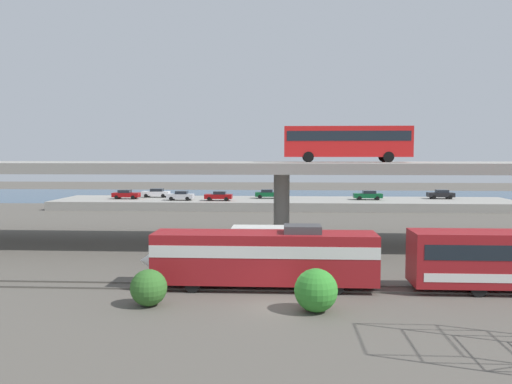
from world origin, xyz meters
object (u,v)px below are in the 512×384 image
(parked_car_1, at_px, (181,195))
(parked_car_2, at_px, (441,194))
(transit_bus_on_overpass, at_px, (347,141))
(parked_car_6, at_px, (268,194))
(parked_car_3, at_px, (219,196))
(parked_car_4, at_px, (368,195))
(parked_car_0, at_px, (126,194))
(train_locomotive, at_px, (253,255))
(service_truck_west, at_px, (250,244))
(parked_car_5, at_px, (156,193))

(parked_car_1, xyz_separation_m, parked_car_2, (42.26, 5.15, 0.00))
(transit_bus_on_overpass, height_order, parked_car_6, transit_bus_on_overpass)
(parked_car_3, relative_size, parked_car_4, 0.95)
(parked_car_0, distance_m, parked_car_3, 15.82)
(parked_car_0, height_order, parked_car_3, same)
(train_locomotive, relative_size, parked_car_6, 3.60)
(train_locomotive, bearing_deg, service_truck_west, -84.49)
(parked_car_6, bearing_deg, parked_car_3, -148.35)
(parked_car_1, height_order, parked_car_4, same)
(train_locomotive, relative_size, parked_car_1, 3.69)
(parked_car_1, relative_size, parked_car_2, 0.99)
(parked_car_1, relative_size, parked_car_6, 0.98)
(parked_car_2, bearing_deg, parked_car_6, 1.52)
(parked_car_4, relative_size, parked_car_5, 0.97)
(transit_bus_on_overpass, relative_size, parked_car_3, 2.78)
(parked_car_2, distance_m, parked_car_6, 28.48)
(train_locomotive, xyz_separation_m, parked_car_4, (15.40, 50.96, -0.05))
(parked_car_0, xyz_separation_m, parked_car_3, (15.65, -2.35, -0.00))
(parked_car_1, xyz_separation_m, parked_car_5, (-5.34, 5.42, 0.00))
(transit_bus_on_overpass, bearing_deg, parked_car_4, 77.67)
(parked_car_2, height_order, parked_car_3, same)
(parked_car_4, xyz_separation_m, parked_car_5, (-35.33, 2.79, 0.00))
(service_truck_west, bearing_deg, train_locomotive, 95.51)
(transit_bus_on_overpass, relative_size, parked_car_0, 2.74)
(parked_car_4, distance_m, parked_car_6, 16.29)
(parked_car_0, bearing_deg, parked_car_3, -8.54)
(parked_car_1, distance_m, parked_car_3, 6.15)
(parked_car_0, height_order, parked_car_6, same)
(parked_car_0, bearing_deg, parked_car_5, 39.11)
(transit_bus_on_overpass, xyz_separation_m, parked_car_1, (-22.55, 31.39, -7.90))
(parked_car_5, distance_m, parked_car_6, 19.16)
(parked_car_0, xyz_separation_m, parked_car_2, (51.76, 3.12, 0.00))
(parked_car_2, relative_size, parked_car_3, 0.98)
(train_locomotive, xyz_separation_m, parked_car_3, (-8.45, 48.01, -0.05))
(service_truck_west, height_order, parked_car_2, service_truck_west)
(parked_car_5, bearing_deg, parked_car_2, 179.68)
(parked_car_1, bearing_deg, parked_car_2, -173.05)
(parked_car_0, bearing_deg, train_locomotive, -64.44)
(parked_car_4, bearing_deg, parked_car_5, -4.51)
(service_truck_west, relative_size, parked_car_6, 1.59)
(transit_bus_on_overpass, bearing_deg, parked_car_6, 103.75)
(service_truck_west, xyz_separation_m, parked_car_1, (-13.89, 41.10, 0.51))
(service_truck_west, xyz_separation_m, parked_car_4, (16.10, 43.73, 0.51))
(train_locomotive, relative_size, transit_bus_on_overpass, 1.29)
(train_locomotive, height_order, parked_car_0, train_locomotive)
(parked_car_5, bearing_deg, parked_car_4, 175.49)
(service_truck_west, distance_m, parked_car_2, 54.26)
(parked_car_0, xyz_separation_m, parked_car_1, (9.50, -2.03, 0.00))
(parked_car_3, relative_size, parked_car_5, 0.92)
(parked_car_6, bearing_deg, parked_car_5, 176.95)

